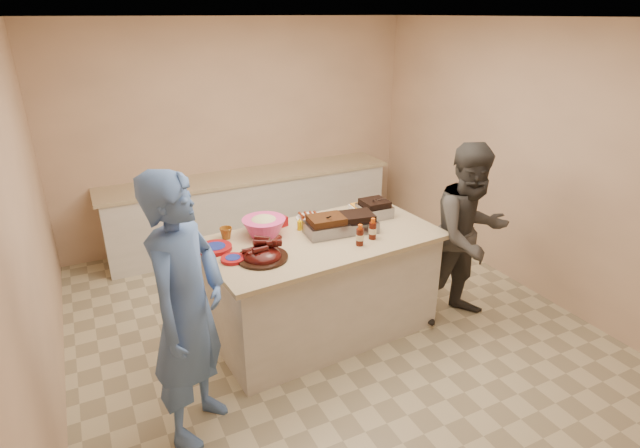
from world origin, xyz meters
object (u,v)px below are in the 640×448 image
bbq_bottle_b (372,239)px  guest_gray (459,315)px  mustard_bottle (300,230)px  roasting_pan (374,216)px  island (322,329)px  bbq_bottle_a (360,245)px  coleslaw_bowl (264,235)px  rib_platter (262,259)px  guest_blue (201,424)px  plastic_cup (227,238)px

bbq_bottle_b → guest_gray: bbq_bottle_b is taller
bbq_bottle_b → mustard_bottle: bearing=137.2°
roasting_pan → island: bearing=-161.2°
mustard_bottle → bbq_bottle_b: bearing=-42.8°
roasting_pan → bbq_bottle_b: (-0.29, -0.43, 0.00)m
bbq_bottle_b → bbq_bottle_a: bearing=-159.3°
roasting_pan → coleslaw_bowl: coleslaw_bowl is taller
rib_platter → guest_blue: size_ratio=0.21×
rib_platter → guest_blue: (-0.70, -0.49, -0.95)m
rib_platter → bbq_bottle_a: size_ratio=2.21×
roasting_pan → guest_gray: bearing=-40.7°
guest_blue → plastic_cup: bearing=12.3°
island → mustard_bottle: 0.99m
roasting_pan → plastic_cup: 1.41m
mustard_bottle → plastic_cup: mustard_bottle is taller
bbq_bottle_a → bbq_bottle_b: 0.17m
bbq_bottle_a → plastic_cup: (-0.95, 0.62, 0.00)m
rib_platter → plastic_cup: 0.51m
coleslaw_bowl → plastic_cup: (-0.32, 0.08, 0.00)m
plastic_cup → guest_blue: size_ratio=0.06×
bbq_bottle_a → guest_gray: 1.46m
guest_blue → roasting_pan: bearing=-24.7°
coleslaw_bowl → bbq_bottle_b: size_ratio=2.01×
roasting_pan → guest_gray: 1.30m
coleslaw_bowl → guest_gray: coleslaw_bowl is taller
plastic_cup → coleslaw_bowl: bearing=-13.5°
bbq_bottle_a → bbq_bottle_b: size_ratio=0.98×
guest_blue → mustard_bottle: bearing=-12.0°
rib_platter → guest_gray: bearing=-6.5°
guest_blue → bbq_bottle_a: bearing=-34.6°
island → mustard_bottle: size_ratio=17.98×
bbq_bottle_a → plastic_cup: bbq_bottle_a is taller
bbq_bottle_a → roasting_pan: bearing=47.5°
guest_blue → island: bearing=-21.8°
roasting_pan → bbq_bottle_a: bearing=-131.3°
rib_platter → guest_gray: size_ratio=0.24×
plastic_cup → bbq_bottle_a: bearing=-33.0°
mustard_bottle → plastic_cup: bearing=170.0°
coleslaw_bowl → guest_gray: 2.08m
island → roasting_pan: size_ratio=7.41×
bbq_bottle_a → bbq_bottle_b: (0.16, 0.06, 0.00)m
island → bbq_bottle_a: size_ratio=10.96×
mustard_bottle → guest_blue: size_ratio=0.06×
island → rib_platter: 1.14m
island → bbq_bottle_b: bearing=-36.0°
coleslaw_bowl → guest_gray: bearing=-20.1°
coleslaw_bowl → bbq_bottle_b: 0.93m
rib_platter → guest_gray: (1.91, -0.22, -0.95)m
rib_platter → bbq_bottle_b: (0.97, -0.06, 0.00)m
plastic_cup → roasting_pan: bearing=-5.1°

